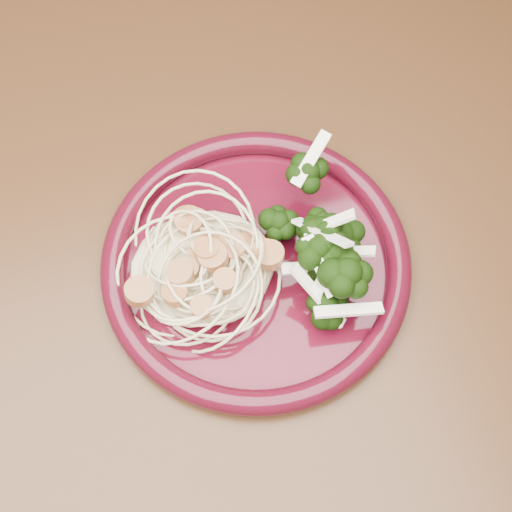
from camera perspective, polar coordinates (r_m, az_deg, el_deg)
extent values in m
plane|color=brown|center=(1.28, 4.28, -12.79)|extent=(3.50, 3.50, 0.00)
cube|color=#472814|center=(0.59, 9.05, 3.39)|extent=(1.20, 0.80, 0.04)
cylinder|color=#430816|center=(0.54, 0.00, -0.81)|extent=(0.26, 0.26, 0.01)
torus|color=#430B18|center=(0.53, 0.00, -0.46)|extent=(0.27, 0.27, 0.02)
ellipsoid|color=beige|center=(0.52, -4.37, -0.53)|extent=(0.13, 0.11, 0.02)
ellipsoid|color=black|center=(0.52, 5.38, 0.79)|extent=(0.10, 0.13, 0.04)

